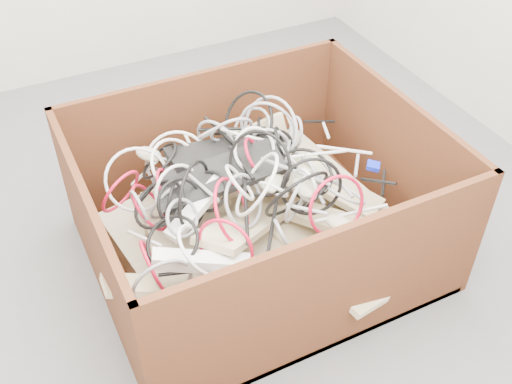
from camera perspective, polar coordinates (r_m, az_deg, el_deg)
name	(u,v)px	position (r m, az deg, el deg)	size (l,w,h in m)	color
ground	(217,233)	(2.47, -3.69, -3.82)	(3.00, 3.00, 0.00)	#5A5A5D
cardboard_box	(254,229)	(2.28, -0.15, -3.44)	(1.20, 1.00, 0.56)	#412010
keyboard_pile	(257,204)	(2.18, 0.12, -1.11)	(1.11, 0.83, 0.38)	beige
mice_scatter	(269,200)	(2.07, 1.19, -0.77)	(0.73, 0.75, 0.22)	#B8B194
power_strip_left	(196,208)	(2.02, -5.58, -1.51)	(0.27, 0.05, 0.04)	white
power_strip_right	(203,262)	(1.90, -4.99, -6.50)	(0.31, 0.06, 0.04)	white
vga_plug	(373,166)	(2.24, 10.85, 2.40)	(0.04, 0.04, 0.02)	#0D1DC9
cable_tangle	(233,179)	(2.09, -2.15, 1.20)	(1.08, 0.78, 0.44)	gray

